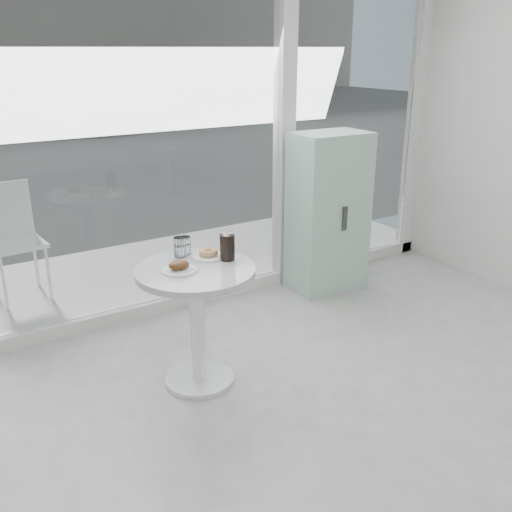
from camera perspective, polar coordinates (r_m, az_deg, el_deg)
storefront at (r=4.42m, az=-6.27°, el=16.26°), size 5.00×0.14×3.00m
main_table at (r=3.48m, az=-5.96°, el=-4.58°), size 0.72×0.72×0.77m
patio_deck at (r=5.48m, az=-10.02°, el=-1.34°), size 5.60×1.60×0.05m
mint_cabinet at (r=4.91m, az=7.19°, el=4.33°), size 0.64×0.45×1.35m
patio_chair at (r=5.01m, az=-23.17°, el=2.04°), size 0.43×0.43×0.94m
car_silver at (r=17.20m, az=-15.49°, el=15.35°), size 5.00×3.04×1.56m
plate_fritter at (r=3.35m, az=-7.66°, el=-1.10°), size 0.20×0.20×0.07m
plate_donut at (r=3.56m, az=-4.78°, el=0.18°), size 0.21×0.21×0.05m
water_tumbler_a at (r=3.58m, az=-7.61°, el=0.79°), size 0.08×0.08×0.13m
water_tumbler_b at (r=3.62m, az=-7.09°, el=0.97°), size 0.07×0.07×0.11m
cola_glass at (r=3.49m, az=-2.89°, el=0.95°), size 0.09×0.09×0.18m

